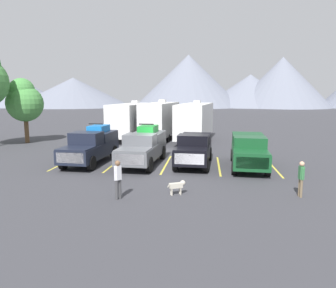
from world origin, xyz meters
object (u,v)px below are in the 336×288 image
camper_trailer_c (195,120)px  person_a (301,177)px  pickup_truck_a (92,145)px  dog (178,185)px  person_b (118,177)px  pickup_truck_c (194,148)px  camper_trailer_a (132,119)px  pickup_truck_b (143,146)px  camper_trailer_b (160,119)px  pickup_truck_d (249,150)px

camper_trailer_c → person_a: 17.02m
pickup_truck_a → dog: pickup_truck_a is taller
camper_trailer_c → person_b: camper_trailer_c is taller
camper_trailer_c → person_a: bearing=-71.7°
person_b → pickup_truck_c: bearing=67.3°
camper_trailer_a → dog: size_ratio=10.88×
pickup_truck_b → person_a: 10.25m
camper_trailer_b → camper_trailer_a: bearing=174.6°
camper_trailer_a → camper_trailer_b: 2.88m
pickup_truck_d → camper_trailer_a: (-10.07, 11.05, 0.95)m
pickup_truck_d → person_b: (-6.52, -7.04, -0.09)m
pickup_truck_d → camper_trailer_a: size_ratio=0.65×
pickup_truck_b → pickup_truck_c: size_ratio=1.12×
pickup_truck_c → person_a: bearing=-50.2°
pickup_truck_c → pickup_truck_d: 3.47m
camper_trailer_b → person_b: 17.86m
pickup_truck_c → dog: 6.43m
dog → pickup_truck_b: bearing=114.3°
camper_trailer_a → camper_trailer_b: camper_trailer_b is taller
pickup_truck_d → camper_trailer_c: size_ratio=0.63×
person_a → dog: person_a is taller
pickup_truck_b → dog: (2.83, -6.27, -0.75)m
dog → person_b: bearing=-159.7°
pickup_truck_a → camper_trailer_a: bearing=88.7°
camper_trailer_a → person_b: camper_trailer_a is taller
pickup_truck_d → dog: (-3.95, -6.10, -0.65)m
pickup_truck_b → camper_trailer_a: 11.39m
pickup_truck_a → person_a: size_ratio=3.57×
camper_trailer_a → camper_trailer_b: size_ratio=1.09×
pickup_truck_a → pickup_truck_d: size_ratio=1.02×
person_a → dog: size_ratio=2.01×
dog → camper_trailer_b: bearing=100.9°
pickup_truck_d → camper_trailer_b: 13.00m
pickup_truck_c → camper_trailer_b: size_ratio=0.66×
camper_trailer_a → person_b: (3.56, -18.09, -1.04)m
pickup_truck_b → dog: bearing=-65.7°
camper_trailer_a → camper_trailer_c: bearing=-6.2°
pickup_truck_b → person_b: (0.27, -7.22, -0.19)m
camper_trailer_a → person_a: (11.65, -16.81, -1.10)m
pickup_truck_d → dog: pickup_truck_d is taller
pickup_truck_c → camper_trailer_b: camper_trailer_b is taller
pickup_truck_b → pickup_truck_d: size_ratio=1.04×
pickup_truck_b → camper_trailer_b: size_ratio=0.74×
pickup_truck_a → dog: (6.37, -6.27, -0.75)m
pickup_truck_d → dog: 7.29m
camper_trailer_c → camper_trailer_a: bearing=173.8°
pickup_truck_b → camper_trailer_a: camper_trailer_a is taller
pickup_truck_d → camper_trailer_c: (-3.76, 10.37, 0.97)m
pickup_truck_c → person_b: bearing=-112.7°
pickup_truck_c → camper_trailer_a: camper_trailer_a is taller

